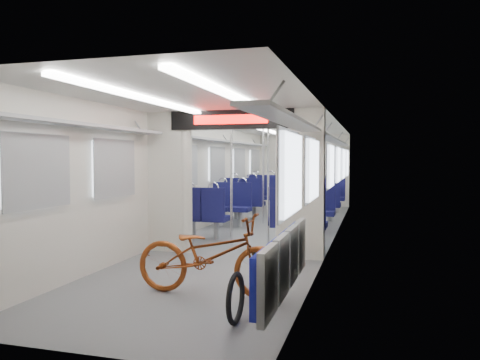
{
  "coord_description": "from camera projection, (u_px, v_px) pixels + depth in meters",
  "views": [
    {
      "loc": [
        2.14,
        -9.14,
        1.54
      ],
      "look_at": [
        -0.02,
        -1.5,
        1.17
      ],
      "focal_mm": 35.0,
      "sensor_mm": 36.0,
      "label": 1
    }
  ],
  "objects": [
    {
      "name": "carriage",
      "position": [
        258.0,
        160.0,
        9.11
      ],
      "size": [
        12.0,
        12.02,
        2.31
      ],
      "color": "#515456",
      "rests_on": "ground"
    },
    {
      "name": "bicycle",
      "position": [
        210.0,
        255.0,
        5.24
      ],
      "size": [
        1.76,
        0.63,
        0.92
      ],
      "primitive_type": "imported",
      "rotation": [
        0.0,
        0.0,
        1.56
      ],
      "color": "maroon",
      "rests_on": "ground"
    },
    {
      "name": "flip_bench",
      "position": [
        284.0,
        261.0,
        4.39
      ],
      "size": [
        0.12,
        2.14,
        0.56
      ],
      "color": "gray",
      "rests_on": "carriage"
    },
    {
      "name": "bike_hoop_a",
      "position": [
        236.0,
        301.0,
        4.33
      ],
      "size": [
        0.05,
        0.49,
        0.49
      ],
      "primitive_type": "torus",
      "rotation": [
        1.57,
        0.0,
        1.56
      ],
      "color": "black",
      "rests_on": "ground"
    },
    {
      "name": "bike_hoop_b",
      "position": [
        256.0,
        280.0,
        5.01
      ],
      "size": [
        0.22,
        0.52,
        0.53
      ],
      "primitive_type": "torus",
      "rotation": [
        1.57,
        0.0,
        1.9
      ],
      "color": "black",
      "rests_on": "ground"
    },
    {
      "name": "bike_hoop_c",
      "position": [
        274.0,
        268.0,
        5.72
      ],
      "size": [
        0.1,
        0.45,
        0.45
      ],
      "primitive_type": "torus",
      "rotation": [
        1.57,
        0.0,
        1.45
      ],
      "color": "black",
      "rests_on": "ground"
    },
    {
      "name": "seat_bay_near_left",
      "position": [
        218.0,
        206.0,
        9.74
      ],
      "size": [
        0.91,
        2.09,
        1.11
      ],
      "color": "#0D0C39",
      "rests_on": "ground"
    },
    {
      "name": "seat_bay_near_right",
      "position": [
        306.0,
        209.0,
        8.95
      ],
      "size": [
        0.95,
        2.25,
        1.15
      ],
      "color": "#0D0C39",
      "rests_on": "ground"
    },
    {
      "name": "seat_bay_far_left",
      "position": [
        254.0,
        194.0,
        12.68
      ],
      "size": [
        0.96,
        2.33,
        1.18
      ],
      "color": "#0D0C39",
      "rests_on": "ground"
    },
    {
      "name": "seat_bay_far_right",
      "position": [
        325.0,
        195.0,
        12.39
      ],
      "size": [
        0.95,
        2.28,
        1.16
      ],
      "color": "#0D0C39",
      "rests_on": "ground"
    },
    {
      "name": "stanchion_near_left",
      "position": [
        231.0,
        181.0,
        8.22
      ],
      "size": [
        0.05,
        0.05,
        2.3
      ],
      "primitive_type": "cylinder",
      "color": "silver",
      "rests_on": "ground"
    },
    {
      "name": "stanchion_near_right",
      "position": [
        268.0,
        181.0,
        8.14
      ],
      "size": [
        0.04,
        0.04,
        2.3
      ],
      "primitive_type": "cylinder",
      "color": "silver",
      "rests_on": "ground"
    },
    {
      "name": "stanchion_far_left",
      "position": [
        263.0,
        175.0,
        10.98
      ],
      "size": [
        0.05,
        0.05,
        2.3
      ],
      "primitive_type": "cylinder",
      "color": "silver",
      "rests_on": "ground"
    },
    {
      "name": "stanchion_far_right",
      "position": [
        292.0,
        175.0,
        10.95
      ],
      "size": [
        0.04,
        0.04,
        2.3
      ],
      "primitive_type": "cylinder",
      "color": "silver",
      "rests_on": "ground"
    }
  ]
}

